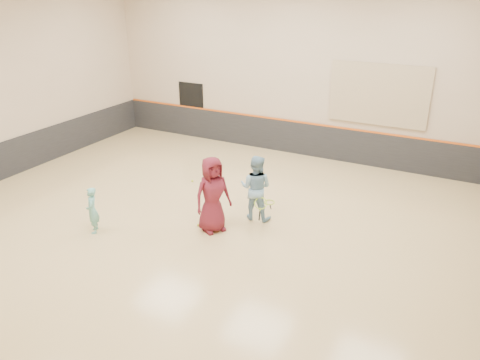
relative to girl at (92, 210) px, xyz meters
The scene contains 14 objects.
room 3.06m from the girl, 38.51° to the left, with size 15.04×12.04×6.22m.
wainscot_back 8.23m from the girl, 73.11° to the left, with size 14.90×0.04×1.20m, color #232326.
wainscot_left 5.42m from the girl, 159.47° to the left, with size 0.04×11.90×1.20m, color #232326.
accent_stripe 8.24m from the girl, 73.09° to the left, with size 14.90×0.03×0.06m, color #D85914.
acoustic_panel 9.60m from the girl, 56.53° to the left, with size 3.20×0.08×2.00m, color tan.
doorway 8.17m from the girl, 104.98° to the left, with size 1.10×0.05×2.20m, color black.
girl is the anchor object (origin of this frame).
instructor 4.20m from the girl, 37.78° to the left, with size 0.87×0.68×1.78m, color #7DA9C1.
young_man 3.05m from the girl, 29.45° to the left, with size 0.97×0.63×1.98m, color maroon.
held_racket 4.26m from the girl, 32.36° to the left, with size 0.53×0.53×0.58m, color #ADE131, non-canonical shape.
spare_racket 4.90m from the girl, 47.75° to the left, with size 0.70×0.70×0.07m, color #A7CC2C, non-canonical shape.
ball_under_racket 2.69m from the girl, 33.60° to the left, with size 0.07×0.07×0.07m, color gold.
ball_in_hand 3.09m from the girl, 25.31° to the left, with size 0.07×0.07×0.07m, color #C7E435.
ball_beside_spare 3.93m from the girl, 83.19° to the left, with size 0.07×0.07×0.07m, color #CBEB36.
Camera 1 is at (5.73, -9.50, 5.92)m, focal length 35.00 mm.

